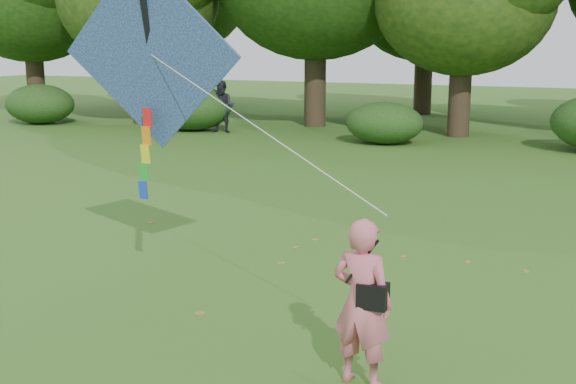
% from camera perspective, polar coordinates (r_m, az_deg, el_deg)
% --- Properties ---
extents(ground, '(100.00, 100.00, 0.00)m').
position_cam_1_polar(ground, '(7.98, 2.43, -14.13)').
color(ground, '#265114').
rests_on(ground, ground).
extents(man_kite_flyer, '(0.70, 0.51, 1.77)m').
position_cam_1_polar(man_kite_flyer, '(7.44, 5.87, -8.71)').
color(man_kite_flyer, '#D66578').
rests_on(man_kite_flyer, ground).
extents(bystander_left, '(1.08, 0.91, 1.97)m').
position_cam_1_polar(bystander_left, '(27.67, -5.18, 6.72)').
color(bystander_left, '#23262F').
rests_on(bystander_left, ground).
extents(crossbody_bag, '(0.43, 0.20, 0.71)m').
position_cam_1_polar(crossbody_bag, '(7.34, 6.70, -8.05)').
color(crossbody_bag, black).
rests_on(crossbody_bag, ground).
extents(flying_kite, '(5.17, 2.22, 3.35)m').
position_cam_1_polar(flying_kite, '(10.07, -10.81, 10.43)').
color(flying_kite, '#234098').
rests_on(flying_kite, ground).
extents(shrub_band, '(39.15, 3.22, 1.88)m').
position_cam_1_polar(shrub_band, '(24.67, 15.33, 5.40)').
color(shrub_band, '#264919').
rests_on(shrub_band, ground).
extents(fallen_leaves, '(10.89, 6.89, 0.01)m').
position_cam_1_polar(fallen_leaves, '(11.15, 8.67, -6.46)').
color(fallen_leaves, olive).
rests_on(fallen_leaves, ground).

